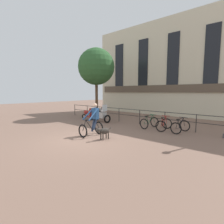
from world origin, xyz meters
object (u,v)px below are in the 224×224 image
object	(u,v)px
parked_bicycle_mid_left	(164,124)
parked_scooter	(88,114)
cyclist_with_bike	(93,121)
parked_motorcycle	(101,114)
parked_bicycle_near_lamp	(149,122)
dog	(104,131)
parked_bicycle_mid_right	(180,127)

from	to	relation	value
parked_bicycle_mid_left	parked_scooter	bearing A→B (deg)	-4.60
cyclist_with_bike	parked_motorcycle	bearing A→B (deg)	129.67
parked_scooter	parked_bicycle_near_lamp	bearing A→B (deg)	-84.33
dog	parked_bicycle_mid_right	bearing A→B (deg)	67.34
dog	parked_bicycle_mid_right	distance (m)	4.49
parked_motorcycle	parked_bicycle_mid_right	size ratio (longest dim) A/B	1.43
cyclist_with_bike	parked_bicycle_mid_left	size ratio (longest dim) A/B	1.44
parked_bicycle_near_lamp	parked_scooter	size ratio (longest dim) A/B	0.92
parked_bicycle_near_lamp	parked_bicycle_mid_left	world-z (taller)	same
parked_motorcycle	parked_bicycle_near_lamp	world-z (taller)	parked_motorcycle
dog	parked_motorcycle	xyz separation A→B (m)	(-3.65, 3.54, 0.15)
parked_bicycle_mid_right	cyclist_with_bike	bearing A→B (deg)	53.18
cyclist_with_bike	parked_bicycle_near_lamp	xyz separation A→B (m)	(1.36, 3.61, -0.41)
parked_bicycle_near_lamp	parked_scooter	world-z (taller)	parked_scooter
parked_bicycle_near_lamp	parked_bicycle_mid_right	size ratio (longest dim) A/B	1.03
cyclist_with_bike	parked_motorcycle	world-z (taller)	cyclist_with_bike
parked_bicycle_near_lamp	dog	bearing A→B (deg)	94.18
dog	parked_bicycle_near_lamp	bearing A→B (deg)	93.13
cyclist_with_bike	dog	distance (m)	1.11
dog	parked_bicycle_mid_right	size ratio (longest dim) A/B	0.78
parked_bicycle_near_lamp	parked_scooter	bearing A→B (deg)	11.24
parked_bicycle_mid_left	parked_scooter	distance (m)	6.68
cyclist_with_bike	parked_scooter	world-z (taller)	cyclist_with_bike
dog	parked_motorcycle	world-z (taller)	parked_motorcycle
parked_bicycle_mid_right	dog	bearing A→B (deg)	65.08
dog	parked_bicycle_mid_left	bearing A→B (deg)	79.25
dog	parked_scooter	bearing A→B (deg)	153.85
parked_bicycle_mid_left	parked_bicycle_mid_right	distance (m)	0.98
parked_bicycle_mid_right	parked_scooter	world-z (taller)	parked_scooter
parked_bicycle_mid_right	parked_scooter	size ratio (longest dim) A/B	0.90
cyclist_with_bike	parked_scooter	distance (m)	5.52
parked_bicycle_mid_right	parked_scooter	xyz separation A→B (m)	(-7.66, -0.22, 0.10)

